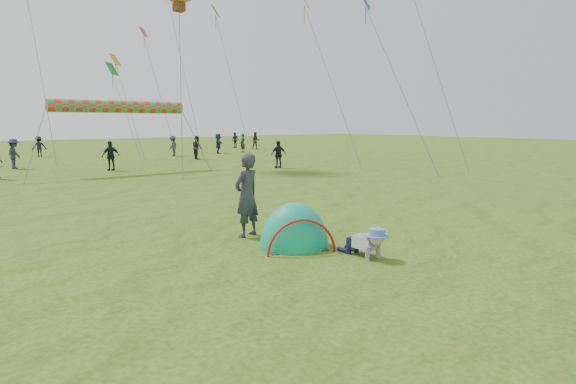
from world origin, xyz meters
TOP-DOWN VIEW (x-y plane):
  - ground at (0.00, 0.00)m, footprint 140.00×140.00m
  - crawling_toddler at (-0.25, 0.11)m, footprint 0.59×0.83m
  - popup_tent at (-0.90, 1.57)m, footprint 1.85×1.71m
  - standing_adult at (-1.18, 2.97)m, footprint 0.81×0.64m
  - crowd_person_1 at (8.20, 23.66)m, footprint 0.73×0.89m
  - crowd_person_2 at (18.04, 34.34)m, footprint 1.03×0.66m
  - crowd_person_3 at (8.11, 27.55)m, footprint 1.17×1.13m
  - crowd_person_8 at (9.00, 15.09)m, footprint 0.99×0.56m
  - crowd_person_9 at (-3.07, 24.08)m, footprint 1.10×1.28m
  - crowd_person_11 at (12.44, 28.03)m, footprint 1.06×1.64m
  - crowd_person_12 at (14.87, 28.01)m, footprint 0.40×0.60m
  - crowd_person_13 at (18.40, 31.11)m, footprint 1.03×0.96m
  - crowd_person_14 at (0.92, 19.61)m, footprint 0.98×0.46m
  - crowd_person_15 at (-0.16, 33.68)m, footprint 1.05×0.63m
  - rainbow_tube_kite at (1.10, 18.33)m, footprint 6.80×0.64m
  - diamond_kite_0 at (6.12, 27.39)m, footprint 0.91×0.91m
  - diamond_kite_2 at (4.53, 29.08)m, footprint 1.03×1.03m
  - diamond_kite_3 at (4.12, 28.64)m, footprint 1.16×1.16m
  - diamond_kite_4 at (12.33, 11.66)m, footprint 0.95×0.95m
  - diamond_kite_7 at (11.78, 16.11)m, footprint 1.14×1.14m
  - diamond_kite_9 at (12.96, 28.89)m, footprint 1.20×1.20m

SIDE VIEW (x-z plane):
  - ground at x=0.00m, z-range 0.00..0.00m
  - popup_tent at x=-0.90m, z-range -0.96..0.96m
  - crawling_toddler at x=-0.25m, z-range 0.00..0.64m
  - crowd_person_15 at x=-0.16m, z-range 0.00..1.58m
  - crowd_person_8 at x=9.00m, z-range 0.00..1.58m
  - crowd_person_3 at x=8.11m, z-range 0.00..1.60m
  - crowd_person_2 at x=18.04m, z-range 0.00..1.62m
  - crowd_person_14 at x=0.92m, z-range 0.00..1.63m
  - crowd_person_12 at x=14.87m, z-range 0.00..1.64m
  - crowd_person_13 at x=18.40m, z-range 0.00..1.69m
  - crowd_person_11 at x=12.44m, z-range 0.00..1.69m
  - crowd_person_1 at x=8.20m, z-range 0.00..1.70m
  - crowd_person_9 at x=-3.07m, z-range 0.00..1.72m
  - standing_adult at x=-1.18m, z-range 0.00..1.94m
  - rainbow_tube_kite at x=1.10m, z-range 3.11..3.75m
  - diamond_kite_3 at x=4.12m, z-range 6.00..6.95m
  - diamond_kite_2 at x=4.53m, z-range 6.78..7.62m
  - diamond_kite_4 at x=12.33m, z-range 8.65..9.42m
  - diamond_kite_0 at x=6.12m, z-range 8.71..9.45m
  - diamond_kite_7 at x=11.78m, z-range 9.47..10.40m
  - diamond_kite_9 at x=12.96m, z-range 11.33..12.32m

